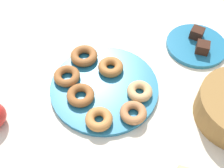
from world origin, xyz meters
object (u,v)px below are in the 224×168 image
donut_0 (111,67)px  donut_6 (133,113)px  donut_1 (140,91)px  brownie_near (197,33)px  donut_3 (81,95)px  brownie_far (203,47)px  donut_5 (84,56)px  cake_plate (196,45)px  donut_plate (104,87)px  donut_2 (67,76)px  donut_4 (99,119)px

donut_0 → donut_6: size_ratio=1.05×
donut_1 → brownie_near: size_ratio=1.81×
donut_0 → brownie_near: (-0.31, 0.19, 0.00)m
donut_3 → donut_6: bearing=100.5°
donut_1 → brownie_far: (-0.29, 0.10, 0.01)m
donut_3 → brownie_near: 0.51m
donut_5 → donut_3: bearing=31.7°
donut_6 → cake_plate: (-0.40, 0.05, -0.02)m
donut_plate → donut_6: 0.14m
donut_2 → donut_3: (0.04, 0.08, 0.00)m
donut_5 → brownie_near: brownie_near is taller
donut_6 → donut_5: bearing=-113.1°
donut_0 → donut_4: donut_0 is taller
donut_1 → donut_plate: bearing=-74.1°
donut_4 → cake_plate: 0.49m
donut_2 → donut_4: (0.08, 0.18, 0.00)m
donut_6 → donut_1: bearing=-165.1°
brownie_far → donut_2: bearing=-43.2°
donut_1 → brownie_far: bearing=160.5°
donut_2 → brownie_far: brownie_far is taller
donut_5 → donut_6: donut_5 is taller
cake_plate → donut_4: bearing=-15.3°
donut_plate → donut_0: (-0.07, -0.02, 0.02)m
donut_0 → donut_2: size_ratio=0.98×
donut_2 → brownie_near: size_ratio=1.96×
donut_plate → cake_plate: (-0.35, 0.19, 0.00)m
donut_0 → donut_6: 0.19m
donut_6 → donut_3: bearing=-79.5°
donut_5 → brownie_far: bearing=126.9°
donut_0 → donut_6: (0.12, 0.15, -0.00)m
donut_2 → donut_6: 0.26m
donut_6 → brownie_near: size_ratio=1.83×
donut_5 → brownie_far: brownie_far is taller
donut_0 → brownie_near: size_ratio=1.93×
brownie_far → donut_4: bearing=-19.5°
donut_plate → donut_5: size_ratio=3.73×
donut_4 → donut_6: 0.11m
donut_1 → donut_6: bearing=14.9°
donut_1 → donut_6: (0.08, 0.02, -0.00)m
donut_5 → brownie_far: (-0.26, 0.34, 0.00)m
donut_plate → donut_5: (-0.06, -0.13, 0.02)m
donut_2 → donut_5: bearing=-177.9°
donut_4 → donut_5: 0.26m
donut_0 → donut_6: donut_0 is taller
donut_3 → donut_0: bearing=172.8°
donut_4 → donut_5: size_ratio=0.86×
donut_5 → brownie_far: 0.43m
donut_5 → donut_6: (0.11, 0.26, -0.00)m
donut_2 → donut_5: (-0.10, -0.00, 0.00)m
donut_1 → donut_5: size_ratio=0.85×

